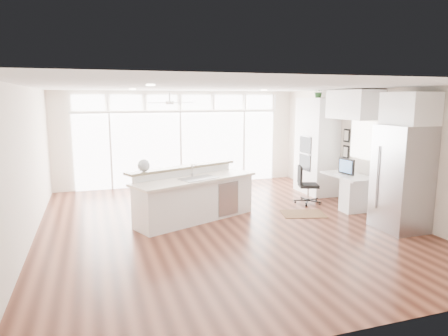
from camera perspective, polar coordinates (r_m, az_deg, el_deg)
name	(u,v)px	position (r m, az deg, el deg)	size (l,w,h in m)	color
floor	(223,225)	(8.08, -0.10, -8.08)	(7.00, 8.00, 0.02)	#472015
ceiling	(223,87)	(7.69, -0.11, 11.51)	(7.00, 8.00, 0.02)	silver
wall_back	(180,138)	(11.61, -6.32, 4.23)	(7.00, 0.04, 2.70)	silver
wall_front	(347,212)	(4.24, 17.20, -6.04)	(7.00, 0.04, 2.70)	silver
wall_left	(25,167)	(7.47, -26.54, 0.12)	(0.04, 8.00, 2.70)	silver
wall_right	(373,150)	(9.46, 20.49, 2.39)	(0.04, 8.00, 2.70)	silver
glass_wall	(181,149)	(11.58, -6.23, 2.72)	(5.80, 0.06, 2.08)	white
transom_row	(180,102)	(11.49, -6.36, 9.31)	(5.90, 0.06, 0.40)	white
desk_window	(363,140)	(9.65, 19.26, 3.79)	(0.04, 0.85, 0.85)	white
ceiling_fan	(170,99)	(10.28, -7.78, 9.78)	(1.16, 1.16, 0.32)	silver
recessed_lights	(220,88)	(7.88, -0.57, 11.33)	(3.40, 3.00, 0.02)	white
oven_cabinet	(316,146)	(10.74, 13.07, 3.04)	(0.64, 1.20, 2.50)	white
desk_nook	(348,191)	(9.63, 17.31, -3.17)	(0.72, 1.30, 0.76)	white
upper_cabinets	(354,105)	(9.43, 18.12, 8.60)	(0.64, 1.30, 0.64)	white
refrigerator	(402,178)	(8.25, 24.07, -1.33)	(0.76, 0.90, 2.00)	#A1A1A6
fridge_cabinet	(410,109)	(8.16, 25.03, 7.69)	(0.64, 0.90, 0.60)	white
framed_photos	(346,144)	(10.16, 17.09, 3.33)	(0.06, 0.22, 0.80)	black
kitchen_island	(196,194)	(8.24, -4.08, -3.79)	(2.71, 1.02, 1.08)	white
rug	(303,214)	(8.92, 11.24, -6.43)	(0.92, 0.66, 0.01)	#3A2212
office_chair	(308,185)	(9.72, 11.97, -2.39)	(0.47, 0.43, 0.90)	black
fishbowl	(144,165)	(7.93, -11.39, 0.37)	(0.24, 0.24, 0.24)	silver
monitor	(346,166)	(9.48, 17.09, 0.22)	(0.08, 0.49, 0.41)	black
keyboard	(340,175)	(9.41, 16.19, -1.00)	(0.12, 0.33, 0.02)	white
potted_plant	(319,93)	(10.67, 13.37, 10.41)	(0.30, 0.33, 0.26)	#2B5C27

